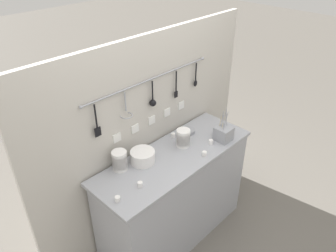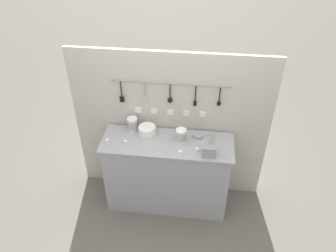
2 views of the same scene
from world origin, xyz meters
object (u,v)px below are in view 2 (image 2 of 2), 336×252
object	(u,v)px
bowl_stack_wide_centre	(181,135)
cup_edge_near	(125,142)
cup_by_caddy	(107,141)
cup_centre	(197,150)
steel_mixing_bowl	(198,135)
cutlery_caddy	(209,150)
cup_front_right	(185,132)
bowl_stack_short_front	(132,124)
plate_stack	(147,130)
cup_front_left	(180,153)

from	to	relation	value
bowl_stack_wide_centre	cup_edge_near	size ratio (longest dim) A/B	4.01
cup_by_caddy	cup_centre	bearing A→B (deg)	-2.09
steel_mixing_bowl	cup_edge_near	xyz separation A→B (m)	(-0.78, -0.22, 0.00)
cutlery_caddy	cup_centre	xyz separation A→B (m)	(-0.12, 0.04, -0.04)
bowl_stack_wide_centre	cutlery_caddy	world-z (taller)	cutlery_caddy
cup_front_right	cutlery_caddy	bearing A→B (deg)	-51.03
cup_edge_near	steel_mixing_bowl	bearing A→B (deg)	15.70
cup_front_right	steel_mixing_bowl	bearing A→B (deg)	-17.28
bowl_stack_short_front	bowl_stack_wide_centre	size ratio (longest dim) A/B	1.05
cup_by_caddy	steel_mixing_bowl	bearing A→B (deg)	12.54
bowl_stack_wide_centre	plate_stack	world-z (taller)	bowl_stack_wide_centre
bowl_stack_wide_centre	steel_mixing_bowl	distance (m)	0.22
cutlery_caddy	cup_front_right	distance (m)	0.44
bowl_stack_short_front	cup_by_caddy	size ratio (longest dim) A/B	4.20
cup_front_left	cup_by_caddy	xyz separation A→B (m)	(-0.81, 0.10, 0.00)
bowl_stack_short_front	plate_stack	world-z (taller)	bowl_stack_short_front
cup_by_caddy	cup_centre	world-z (taller)	same
bowl_stack_short_front	cup_edge_near	xyz separation A→B (m)	(-0.03, -0.26, -0.06)
bowl_stack_short_front	cup_by_caddy	distance (m)	0.35
bowl_stack_wide_centre	cutlery_caddy	size ratio (longest dim) A/B	0.55
steel_mixing_bowl	cutlery_caddy	bearing A→B (deg)	-67.18
cup_edge_near	cup_by_caddy	xyz separation A→B (m)	(-0.20, 0.00, 0.00)
steel_mixing_bowl	cup_centre	distance (m)	0.25
bowl_stack_short_front	plate_stack	size ratio (longest dim) A/B	0.82
plate_stack	cup_front_right	distance (m)	0.43
bowl_stack_wide_centre	cup_front_right	size ratio (longest dim) A/B	4.01
cup_front_left	bowl_stack_short_front	bearing A→B (deg)	148.27
steel_mixing_bowl	cup_front_right	bearing A→B (deg)	162.72
bowl_stack_wide_centre	cutlery_caddy	xyz separation A→B (m)	(0.31, -0.19, -0.01)
cutlery_caddy	cup_front_right	bearing A→B (deg)	128.97
cup_by_caddy	cup_centre	xyz separation A→B (m)	(0.98, -0.04, 0.00)
bowl_stack_short_front	cup_front_right	distance (m)	0.61
cup_front_right	plate_stack	bearing A→B (deg)	-170.87
cup_edge_near	cup_by_caddy	bearing A→B (deg)	179.83
plate_stack	cup_front_left	distance (m)	0.50
plate_stack	cup_by_caddy	world-z (taller)	plate_stack
bowl_stack_short_front	cup_edge_near	size ratio (longest dim) A/B	4.20
cutlery_caddy	cup_edge_near	world-z (taller)	cutlery_caddy
cup_edge_near	bowl_stack_wide_centre	bearing A→B (deg)	11.39
bowl_stack_wide_centre	cup_centre	distance (m)	0.25
bowl_stack_wide_centre	steel_mixing_bowl	xyz separation A→B (m)	(0.18, 0.10, -0.06)
plate_stack	cup_edge_near	xyz separation A→B (m)	(-0.21, -0.20, -0.03)
cup_by_caddy	cup_front_right	bearing A→B (deg)	17.70
steel_mixing_bowl	cup_front_left	bearing A→B (deg)	-118.31
cup_front_left	cup_front_right	size ratio (longest dim) A/B	1.00
plate_stack	cutlery_caddy	xyz separation A→B (m)	(0.70, -0.27, 0.01)
cup_front_left	cup_edge_near	bearing A→B (deg)	170.54
cutlery_caddy	plate_stack	bearing A→B (deg)	158.82
plate_stack	steel_mixing_bowl	bearing A→B (deg)	2.10
cup_by_caddy	bowl_stack_wide_centre	bearing A→B (deg)	8.51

